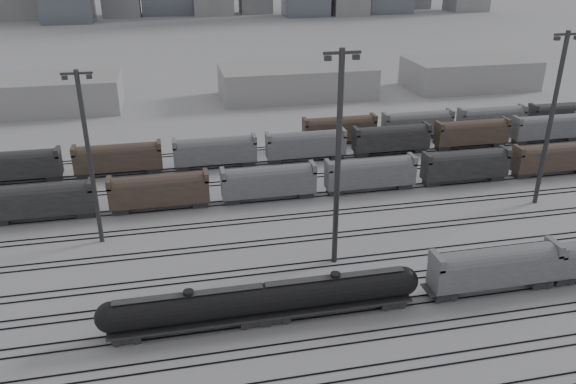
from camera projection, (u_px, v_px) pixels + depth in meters
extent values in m
plane|color=#A9A9AE|center=(398.00, 308.00, 63.29)|extent=(900.00, 900.00, 0.00)
cube|color=black|center=(437.00, 366.00, 54.58)|extent=(220.00, 0.07, 0.16)
cube|color=black|center=(430.00, 356.00, 55.86)|extent=(220.00, 0.07, 0.16)
cube|color=black|center=(416.00, 334.00, 59.04)|extent=(220.00, 0.07, 0.16)
cube|color=black|center=(410.00, 326.00, 60.33)|extent=(220.00, 0.07, 0.16)
cube|color=black|center=(397.00, 306.00, 63.51)|extent=(220.00, 0.07, 0.16)
cube|color=black|center=(393.00, 299.00, 64.79)|extent=(220.00, 0.07, 0.16)
cube|color=black|center=(382.00, 282.00, 67.97)|extent=(220.00, 0.07, 0.16)
cube|color=black|center=(377.00, 276.00, 69.25)|extent=(220.00, 0.07, 0.16)
cube|color=black|center=(368.00, 262.00, 72.44)|extent=(220.00, 0.07, 0.16)
cube|color=black|center=(364.00, 256.00, 73.72)|extent=(220.00, 0.07, 0.16)
cube|color=black|center=(351.00, 236.00, 78.68)|extent=(220.00, 0.07, 0.16)
cube|color=black|center=(348.00, 231.00, 79.97)|extent=(220.00, 0.07, 0.16)
cube|color=black|center=(337.00, 214.00, 84.93)|extent=(220.00, 0.07, 0.16)
cube|color=black|center=(334.00, 210.00, 86.21)|extent=(220.00, 0.07, 0.16)
cube|color=black|center=(324.00, 196.00, 91.18)|extent=(220.00, 0.07, 0.16)
cube|color=black|center=(322.00, 192.00, 92.46)|extent=(220.00, 0.07, 0.16)
cube|color=black|center=(312.00, 177.00, 98.32)|extent=(220.00, 0.07, 0.16)
cube|color=black|center=(310.00, 174.00, 99.61)|extent=(220.00, 0.07, 0.16)
cube|color=black|center=(301.00, 161.00, 105.47)|extent=(220.00, 0.07, 0.16)
cube|color=black|center=(300.00, 159.00, 106.75)|extent=(220.00, 0.07, 0.16)
cube|color=black|center=(292.00, 148.00, 112.61)|extent=(220.00, 0.07, 0.16)
cube|color=black|center=(291.00, 145.00, 113.89)|extent=(220.00, 0.07, 0.16)
cube|color=black|center=(127.00, 334.00, 58.24)|extent=(2.87, 2.32, 0.77)
cube|color=black|center=(253.00, 317.00, 60.78)|extent=(2.87, 2.32, 0.77)
cube|color=black|center=(191.00, 321.00, 59.28)|extent=(17.11, 2.98, 0.28)
cylinder|color=black|center=(190.00, 307.00, 58.56)|extent=(16.00, 3.20, 3.20)
sphere|color=black|center=(110.00, 317.00, 57.03)|extent=(3.20, 3.20, 3.20)
sphere|color=black|center=(265.00, 298.00, 60.10)|extent=(3.20, 3.20, 3.20)
cylinder|color=black|center=(189.00, 293.00, 57.84)|extent=(1.10, 1.10, 0.55)
cube|color=black|center=(189.00, 294.00, 57.89)|extent=(15.45, 0.99, 0.07)
cube|color=black|center=(276.00, 314.00, 61.26)|extent=(2.89, 2.33, 0.78)
cube|color=black|center=(391.00, 300.00, 63.82)|extent=(2.89, 2.33, 0.78)
cube|color=black|center=(334.00, 303.00, 62.31)|extent=(17.23, 3.00, 0.28)
cylinder|color=black|center=(335.00, 289.00, 61.59)|extent=(16.12, 3.22, 3.22)
sphere|color=black|center=(263.00, 298.00, 60.04)|extent=(3.22, 3.22, 3.22)
sphere|color=black|center=(404.00, 281.00, 63.13)|extent=(3.22, 3.22, 3.22)
cylinder|color=black|center=(336.00, 275.00, 60.86)|extent=(1.11, 1.11, 0.56)
cube|color=black|center=(335.00, 276.00, 60.91)|extent=(15.56, 1.00, 0.07)
cube|color=black|center=(443.00, 293.00, 65.07)|extent=(2.69, 2.17, 0.72)
cube|color=black|center=(538.00, 281.00, 67.45)|extent=(2.69, 2.17, 0.72)
cube|color=slate|center=(494.00, 269.00, 65.27)|extent=(15.51, 3.10, 3.31)
cylinder|color=slate|center=(496.00, 260.00, 64.77)|extent=(14.06, 3.00, 3.00)
cube|color=slate|center=(437.00, 261.00, 63.00)|extent=(0.72, 3.10, 1.45)
cube|color=slate|center=(554.00, 247.00, 65.86)|extent=(0.72, 3.10, 1.45)
cone|color=black|center=(492.00, 284.00, 66.09)|extent=(2.48, 2.48, 0.93)
cube|color=black|center=(560.00, 278.00, 68.06)|extent=(2.49, 2.01, 0.67)
cube|color=slate|center=(559.00, 249.00, 66.14)|extent=(0.67, 2.87, 1.34)
cylinder|color=#343436|center=(90.00, 161.00, 72.68)|extent=(0.61, 0.61, 23.72)
cube|color=#343436|center=(76.00, 73.00, 68.04)|extent=(3.80, 0.28, 0.28)
cube|color=#343436|center=(65.00, 78.00, 67.96)|extent=(0.66, 0.47, 0.47)
cube|color=#343436|center=(89.00, 77.00, 68.50)|extent=(0.66, 0.47, 0.47)
cylinder|color=#343436|center=(338.00, 163.00, 67.14)|extent=(0.70, 0.70, 27.20)
cube|color=#343436|center=(342.00, 53.00, 61.82)|extent=(4.35, 0.33, 0.33)
cube|color=#343436|center=(328.00, 58.00, 61.72)|extent=(0.76, 0.54, 0.54)
cube|color=#343436|center=(356.00, 57.00, 62.35)|extent=(0.76, 0.54, 0.54)
cylinder|color=#343436|center=(550.00, 122.00, 83.63)|extent=(0.68, 0.68, 26.56)
cube|color=#343436|center=(568.00, 34.00, 78.43)|extent=(4.25, 0.32, 0.32)
cube|color=#343436|center=(557.00, 38.00, 78.34)|extent=(0.74, 0.53, 0.53)
cube|color=black|center=(42.00, 202.00, 82.46)|extent=(15.00, 3.00, 5.60)
cube|color=brown|center=(159.00, 193.00, 85.72)|extent=(15.00, 3.00, 5.60)
cube|color=slate|center=(269.00, 183.00, 88.99)|extent=(15.00, 3.00, 5.60)
cube|color=slate|center=(370.00, 175.00, 92.25)|extent=(15.00, 3.00, 5.60)
cube|color=black|center=(465.00, 167.00, 95.51)|extent=(15.00, 3.00, 5.60)
cube|color=brown|center=(553.00, 159.00, 98.78)|extent=(15.00, 3.00, 5.60)
cube|color=black|center=(15.00, 167.00, 95.40)|extent=(15.00, 3.00, 5.60)
cube|color=brown|center=(118.00, 160.00, 98.66)|extent=(15.00, 3.00, 5.60)
cube|color=slate|center=(215.00, 153.00, 101.93)|extent=(15.00, 3.00, 5.60)
cube|color=slate|center=(306.00, 146.00, 105.19)|extent=(15.00, 3.00, 5.60)
cube|color=black|center=(391.00, 140.00, 108.45)|extent=(15.00, 3.00, 5.60)
cube|color=brown|center=(471.00, 134.00, 111.72)|extent=(15.00, 3.00, 5.60)
cube|color=slate|center=(547.00, 129.00, 114.98)|extent=(15.00, 3.00, 5.60)
cube|color=brown|center=(339.00, 130.00, 114.06)|extent=(15.00, 3.00, 5.60)
cube|color=slate|center=(417.00, 125.00, 117.32)|extent=(15.00, 3.00, 5.60)
cube|color=slate|center=(491.00, 120.00, 120.59)|extent=(15.00, 3.00, 5.60)
cube|color=black|center=(561.00, 115.00, 123.85)|extent=(15.00, 3.00, 5.60)
cube|color=gray|center=(13.00, 96.00, 134.95)|extent=(50.00, 18.00, 8.00)
cube|color=gray|center=(297.00, 82.00, 148.39)|extent=(40.00, 18.00, 8.00)
cube|color=gray|center=(469.00, 73.00, 157.98)|extent=(35.00, 18.00, 8.00)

